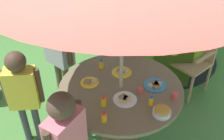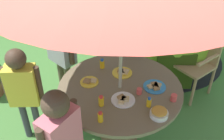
% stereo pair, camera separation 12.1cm
% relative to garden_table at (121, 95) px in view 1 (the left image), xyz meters
% --- Properties ---
extents(ground_plane, '(10.00, 10.00, 0.02)m').
position_rel_garden_table_xyz_m(ground_plane, '(0.00, 0.00, -0.63)').
color(ground_plane, '#477A38').
extents(garden_table, '(1.36, 1.36, 0.74)m').
position_rel_garden_table_xyz_m(garden_table, '(0.00, 0.00, 0.00)').
color(garden_table, brown).
rests_on(garden_table, ground_plane).
extents(wooden_chair, '(0.65, 0.66, 0.99)m').
position_rel_garden_table_xyz_m(wooden_chair, '(1.16, 0.79, -0.06)').
color(wooden_chair, tan).
rests_on(wooden_chair, ground_plane).
extents(dome_tent, '(2.18, 2.18, 1.30)m').
position_rel_garden_table_xyz_m(dome_tent, '(0.94, 1.69, 0.02)').
color(dome_tent, '#8CC633').
rests_on(dome_tent, ground_plane).
extents(child_in_blue_shirt, '(0.27, 0.42, 1.27)m').
position_rel_garden_table_xyz_m(child_in_blue_shirt, '(0.28, 0.89, 0.19)').
color(child_in_blue_shirt, brown).
rests_on(child_in_blue_shirt, ground_plane).
extents(child_in_grey_shirt, '(0.40, 0.40, 1.40)m').
position_rel_garden_table_xyz_m(child_in_grey_shirt, '(-0.69, 0.72, 0.27)').
color(child_in_grey_shirt, brown).
rests_on(child_in_grey_shirt, ground_plane).
extents(child_in_yellow_shirt, '(0.42, 0.21, 1.23)m').
position_rel_garden_table_xyz_m(child_in_yellow_shirt, '(-1.04, 0.04, 0.16)').
color(child_in_yellow_shirt, '#3F3F47').
rests_on(child_in_yellow_shirt, ground_plane).
extents(child_in_pink_shirt, '(0.36, 0.38, 1.31)m').
position_rel_garden_table_xyz_m(child_in_pink_shirt, '(-0.56, -0.72, 0.21)').
color(child_in_pink_shirt, navy).
rests_on(child_in_pink_shirt, ground_plane).
extents(snack_bowl, '(0.18, 0.18, 0.09)m').
position_rel_garden_table_xyz_m(snack_bowl, '(0.33, -0.45, 0.15)').
color(snack_bowl, white).
rests_on(snack_bowl, garden_table).
extents(plate_near_right, '(0.25, 0.25, 0.03)m').
position_rel_garden_table_xyz_m(plate_near_right, '(0.37, -0.02, 0.13)').
color(plate_near_right, '#338CD8').
rests_on(plate_near_right, garden_table).
extents(plate_near_left, '(0.23, 0.23, 0.03)m').
position_rel_garden_table_xyz_m(plate_near_left, '(0.05, 0.25, 0.13)').
color(plate_near_left, yellow).
rests_on(plate_near_left, garden_table).
extents(plate_mid_left, '(0.21, 0.21, 0.03)m').
position_rel_garden_table_xyz_m(plate_mid_left, '(-0.33, 0.11, 0.13)').
color(plate_mid_left, yellow).
rests_on(plate_mid_left, garden_table).
extents(plate_far_left, '(0.25, 0.25, 0.03)m').
position_rel_garden_table_xyz_m(plate_far_left, '(0.01, -0.21, 0.13)').
color(plate_far_left, white).
rests_on(plate_far_left, garden_table).
extents(juice_bottle_far_right, '(0.05, 0.05, 0.11)m').
position_rel_garden_table_xyz_m(juice_bottle_far_right, '(0.26, -0.31, 0.16)').
color(juice_bottle_far_right, yellow).
rests_on(juice_bottle_far_right, garden_table).
extents(juice_bottle_center_front, '(0.05, 0.05, 0.11)m').
position_rel_garden_table_xyz_m(juice_bottle_center_front, '(-0.23, -0.48, 0.17)').
color(juice_bottle_center_front, yellow).
rests_on(juice_bottle_center_front, garden_table).
extents(juice_bottle_center_back, '(0.06, 0.06, 0.12)m').
position_rel_garden_table_xyz_m(juice_bottle_center_back, '(-0.21, -0.27, 0.17)').
color(juice_bottle_center_back, yellow).
rests_on(juice_bottle_center_back, garden_table).
extents(juice_bottle_mid_right, '(0.06, 0.06, 0.12)m').
position_rel_garden_table_xyz_m(juice_bottle_mid_right, '(-0.18, 0.38, 0.17)').
color(juice_bottle_mid_right, yellow).
rests_on(juice_bottle_mid_right, garden_table).
extents(cup_near, '(0.06, 0.06, 0.07)m').
position_rel_garden_table_xyz_m(cup_near, '(0.53, -0.24, 0.15)').
color(cup_near, '#E04C47').
rests_on(cup_near, garden_table).
extents(cup_far, '(0.06, 0.06, 0.06)m').
position_rel_garden_table_xyz_m(cup_far, '(0.19, -0.12, 0.15)').
color(cup_far, '#E04C47').
rests_on(cup_far, garden_table).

